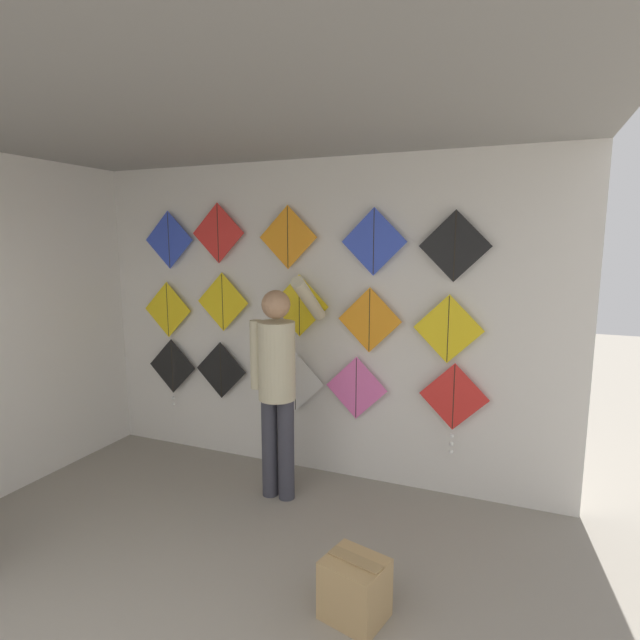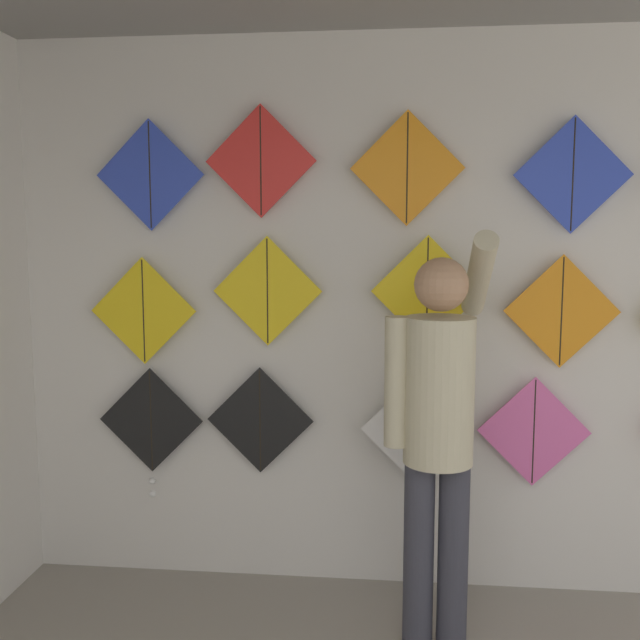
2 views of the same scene
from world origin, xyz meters
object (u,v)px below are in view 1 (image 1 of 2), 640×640
object	(u,v)px
shopkeeper	(278,375)
kite_4	(453,402)
kite_2	(295,382)
kite_5	(168,310)
cardboard_box	(355,589)
kite_9	(448,329)
kite_12	(288,237)
kite_6	(223,302)
kite_1	(221,370)
kite_11	(218,233)
kite_0	(172,369)
kite_8	(369,320)
kite_7	(299,306)
kite_3	(356,388)
kite_14	(455,246)
kite_10	(169,240)
kite_13	(374,242)

from	to	relation	value
shopkeeper	kite_4	world-z (taller)	shopkeeper
kite_2	kite_5	xyz separation A→B (m)	(-1.40, 0.00, 0.59)
shopkeeper	kite_5	xyz separation A→B (m)	(-1.48, 0.50, 0.39)
cardboard_box	kite_9	world-z (taller)	kite_9
kite_12	kite_6	bearing A→B (deg)	180.00
kite_1	kite_12	xyz separation A→B (m)	(0.73, 0.00, 1.27)
kite_6	kite_11	xyz separation A→B (m)	(-0.03, 0.00, 0.64)
kite_5	kite_11	xyz separation A→B (m)	(0.62, 0.00, 0.75)
kite_0	kite_6	distance (m)	0.94
kite_5	kite_0	bearing A→B (deg)	-1.69
kite_2	kite_8	size ratio (longest dim) A/B	1.00
kite_4	kite_12	xyz separation A→B (m)	(-1.46, 0.00, 1.31)
kite_7	kite_11	bearing A→B (deg)	180.00
cardboard_box	kite_1	bearing A→B (deg)	140.34
kite_7	kite_4	bearing A→B (deg)	-0.04
kite_3	shopkeeper	bearing A→B (deg)	-135.04
kite_0	kite_1	distance (m)	0.58
kite_2	kite_9	world-z (taller)	kite_9
cardboard_box	kite_7	size ratio (longest dim) A/B	0.71
kite_2	shopkeeper	bearing A→B (deg)	-81.18
shopkeeper	kite_0	size ratio (longest dim) A/B	2.66
cardboard_box	kite_4	world-z (taller)	kite_4
kite_11	kite_5	bearing A→B (deg)	180.00
kite_1	kite_14	size ratio (longest dim) A/B	1.00
cardboard_box	kite_0	world-z (taller)	kite_0
kite_0	kite_1	bearing A→B (deg)	0.07
kite_0	kite_10	world-z (taller)	kite_10
kite_0	kite_8	world-z (taller)	kite_8
kite_0	kite_1	size ratio (longest dim) A/B	1.25
kite_11	kite_7	bearing A→B (deg)	0.00
cardboard_box	kite_1	size ratio (longest dim) A/B	0.71
cardboard_box	kite_8	size ratio (longest dim) A/B	0.71
kite_2	kite_7	bearing A→B (deg)	0.00
kite_11	kite_12	xyz separation A→B (m)	(0.72, 0.00, -0.04)
kite_3	kite_13	distance (m)	1.26
kite_5	kite_10	distance (m)	0.69
kite_10	kite_12	xyz separation A→B (m)	(1.28, 0.00, 0.02)
kite_7	kite_11	size ratio (longest dim) A/B	1.00
kite_3	kite_8	world-z (taller)	kite_8
kite_5	kite_9	size ratio (longest dim) A/B	1.00
kite_1	kite_3	size ratio (longest dim) A/B	1.00
kite_7	kite_12	bearing A→B (deg)	180.00
shopkeeper	cardboard_box	bearing A→B (deg)	-47.01
kite_11	kite_14	xyz separation A→B (m)	(2.14, 0.00, -0.11)
shopkeeper	kite_12	distance (m)	1.22
shopkeeper	kite_1	xyz separation A→B (m)	(-0.87, 0.50, -0.17)
kite_13	kite_14	xyz separation A→B (m)	(0.65, 0.00, -0.03)
kite_7	kite_12	distance (m)	0.61
kite_0	kite_6	xyz separation A→B (m)	(0.62, 0.00, 0.71)
kite_7	kite_9	xyz separation A→B (m)	(1.29, 0.00, -0.12)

